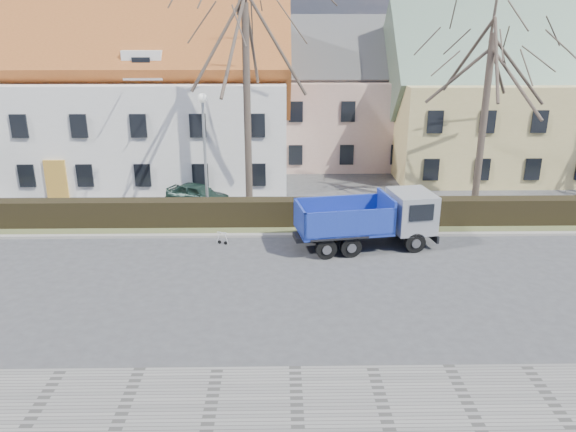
{
  "coord_description": "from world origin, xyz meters",
  "views": [
    {
      "loc": [
        -0.43,
        -19.85,
        9.43
      ],
      "look_at": [
        -0.05,
        2.87,
        1.6
      ],
      "focal_mm": 35.0,
      "sensor_mm": 36.0,
      "label": 1
    }
  ],
  "objects_px": {
    "streetlight": "(205,158)",
    "cart_frame": "(218,237)",
    "dump_truck": "(361,221)",
    "parked_car_a": "(198,194)"
  },
  "relations": [
    {
      "from": "parked_car_a",
      "to": "dump_truck",
      "type": "bearing_deg",
      "value": -103.86
    },
    {
      "from": "streetlight",
      "to": "parked_car_a",
      "type": "height_order",
      "value": "streetlight"
    },
    {
      "from": "dump_truck",
      "to": "streetlight",
      "type": "xyz_separation_m",
      "value": [
        -7.18,
        3.81,
        1.94
      ]
    },
    {
      "from": "streetlight",
      "to": "dump_truck",
      "type": "bearing_deg",
      "value": -27.97
    },
    {
      "from": "dump_truck",
      "to": "parked_car_a",
      "type": "distance_m",
      "value": 10.24
    },
    {
      "from": "cart_frame",
      "to": "parked_car_a",
      "type": "height_order",
      "value": "parked_car_a"
    },
    {
      "from": "cart_frame",
      "to": "dump_truck",
      "type": "bearing_deg",
      "value": -4.94
    },
    {
      "from": "streetlight",
      "to": "cart_frame",
      "type": "bearing_deg",
      "value": -75.38
    },
    {
      "from": "dump_truck",
      "to": "cart_frame",
      "type": "height_order",
      "value": "dump_truck"
    },
    {
      "from": "cart_frame",
      "to": "parked_car_a",
      "type": "distance_m",
      "value": 6.03
    }
  ]
}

